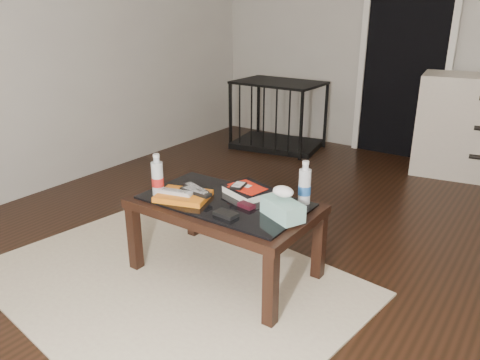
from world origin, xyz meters
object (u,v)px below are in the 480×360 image
at_px(pet_crate, 278,126).
at_px(textbook, 248,191).
at_px(water_bottle_left, 157,174).
at_px(tissue_box, 283,209).
at_px(water_bottle_right, 305,182).
at_px(coffee_table, 225,211).

distance_m(pet_crate, textbook, 2.56).
height_order(water_bottle_left, tissue_box, water_bottle_left).
distance_m(pet_crate, water_bottle_right, 2.66).
bearing_deg(coffee_table, textbook, 65.80).
relative_size(coffee_table, textbook, 4.00).
bearing_deg(coffee_table, tissue_box, -2.02).
xyz_separation_m(coffee_table, pet_crate, (-1.08, 2.41, -0.17)).
bearing_deg(water_bottle_right, textbook, -166.72).
relative_size(water_bottle_left, tissue_box, 1.03).
relative_size(water_bottle_right, tissue_box, 1.03).
xyz_separation_m(water_bottle_left, tissue_box, (0.73, 0.13, -0.07)).
xyz_separation_m(pet_crate, water_bottle_right, (1.45, -2.20, 0.35)).
distance_m(coffee_table, textbook, 0.17).
xyz_separation_m(water_bottle_right, tissue_box, (-0.00, -0.22, -0.07)).
distance_m(coffee_table, pet_crate, 2.65).
xyz_separation_m(coffee_table, water_bottle_right, (0.38, 0.21, 0.18)).
distance_m(water_bottle_left, tissue_box, 0.74).
relative_size(water_bottle_left, water_bottle_right, 1.00).
bearing_deg(water_bottle_left, textbook, 34.19).
bearing_deg(tissue_box, pet_crate, 145.26).
distance_m(textbook, water_bottle_left, 0.51).
height_order(pet_crate, tissue_box, pet_crate).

